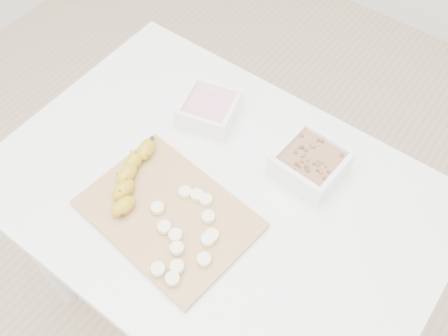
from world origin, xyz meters
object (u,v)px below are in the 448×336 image
Objects in this scene: table at (217,213)px; bowl_yogurt at (209,109)px; banana at (131,178)px; bowl_granola at (310,163)px; cutting_board at (168,214)px.

bowl_yogurt is at bearing 131.27° from table.
table is at bearing -48.73° from bowl_yogurt.
bowl_granola is at bearing 30.15° from banana.
bowl_granola is 0.40m from banana.
cutting_board is 1.75× the size of banana.
table is 6.71× the size of bowl_granola.
banana reaches higher than cutting_board.
banana is (-0.11, 0.01, 0.02)m from cutting_board.
bowl_yogurt is at bearing 109.79° from cutting_board.
table is at bearing -128.79° from bowl_granola.
cutting_board is (0.10, -0.27, -0.02)m from bowl_yogurt.
table is 4.92× the size of banana.
banana is at bearing 174.09° from cutting_board.
cutting_board is (-0.18, -0.28, -0.03)m from bowl_granola.
bowl_granola is 0.34m from cutting_board.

